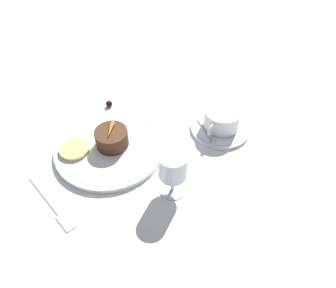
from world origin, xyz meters
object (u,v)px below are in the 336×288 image
object	(u,v)px
dinner_plate	(108,149)
coffee_cup	(222,118)
fork	(54,208)
wine_glass	(173,168)
dessert_cake	(112,138)

from	to	relation	value
dinner_plate	coffee_cup	world-z (taller)	coffee_cup
dinner_plate	coffee_cup	distance (m)	0.31
dinner_plate	fork	distance (m)	0.20
coffee_cup	wine_glass	bearing A→B (deg)	2.01
dessert_cake	fork	bearing A→B (deg)	4.39
coffee_cup	dessert_cake	world-z (taller)	coffee_cup
dinner_plate	wine_glass	bearing A→B (deg)	88.22
fork	dessert_cake	bearing A→B (deg)	-175.61
dinner_plate	wine_glass	xyz separation A→B (m)	(0.01, 0.21, 0.07)
fork	dessert_cake	world-z (taller)	dessert_cake
fork	wine_glass	bearing A→B (deg)	136.09
dessert_cake	dinner_plate	bearing A→B (deg)	-11.71
fork	coffee_cup	bearing A→B (deg)	158.02
dinner_plate	wine_glass	distance (m)	0.22
wine_glass	dessert_cake	distance (m)	0.21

